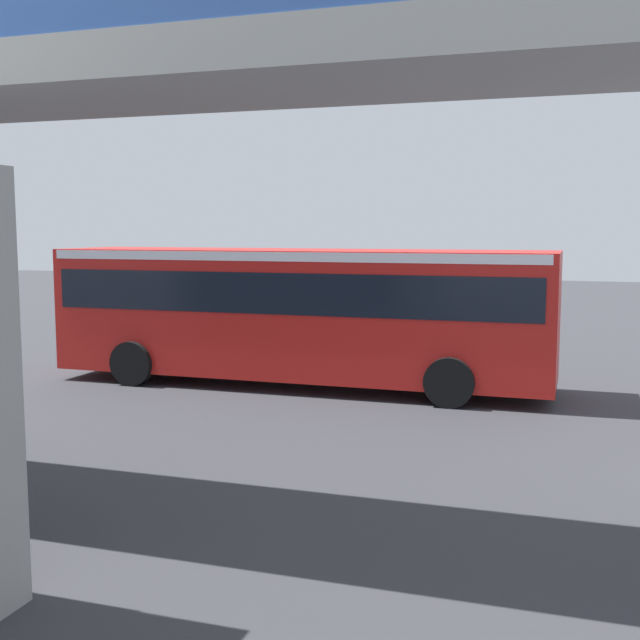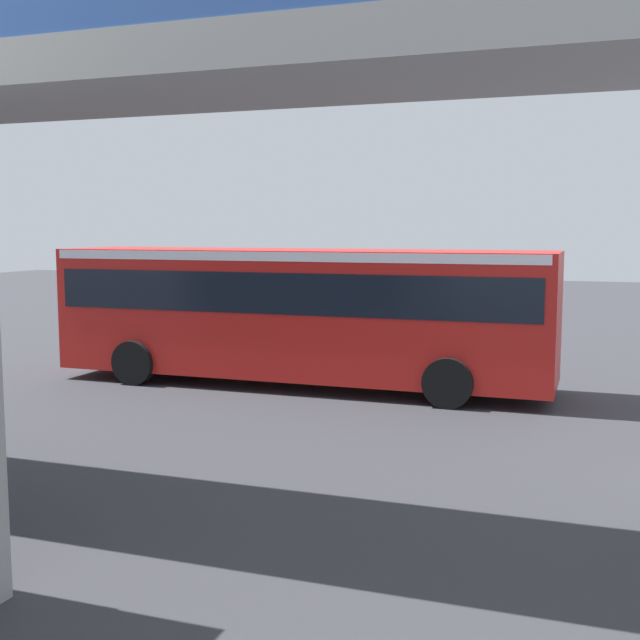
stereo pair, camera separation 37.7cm
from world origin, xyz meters
The scene contains 8 objects.
ground centered at (0.00, 0.00, 0.00)m, with size 80.00×80.00×0.00m, color #38383D.
city_bus centered at (-0.46, 0.96, 1.88)m, with size 11.54×2.85×3.15m.
pedestrian centered at (1.61, -2.62, 0.89)m, with size 0.38×0.38×1.79m.
traffic_sign centered at (7.25, -3.80, 1.89)m, with size 0.08×0.60×2.80m.
lane_dash_leftmost centered at (-4.00, -2.69, 0.00)m, with size 2.00×0.20×0.01m, color silver.
lane_dash_left centered at (0.00, -2.69, 0.00)m, with size 2.00×0.20×0.01m, color silver.
lane_dash_centre centered at (4.00, -2.69, 0.00)m, with size 2.00×0.20×0.01m, color silver.
pedestrian_overpass centered at (0.00, 9.50, 4.98)m, with size 25.30×2.60×6.78m.
Camera 1 is at (-6.58, 18.11, 3.63)m, focal length 44.50 mm.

